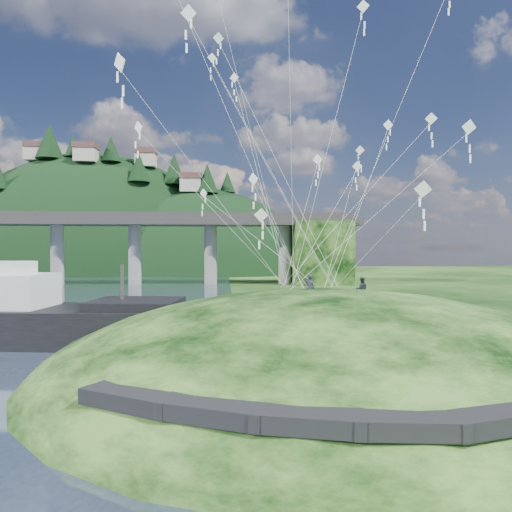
{
  "coord_description": "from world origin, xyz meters",
  "views": [
    {
      "loc": [
        1.85,
        -24.96,
        7.54
      ],
      "look_at": [
        4.0,
        6.0,
        7.0
      ],
      "focal_mm": 32.0,
      "sensor_mm": 36.0,
      "label": 1
    }
  ],
  "objects": [
    {
      "name": "footpath",
      "position": [
        7.46,
        -9.74,
        2.08
      ],
      "size": [
        22.29,
        5.84,
        0.83
      ],
      "color": "black",
      "rests_on": "ground"
    },
    {
      "name": "wooden_dock",
      "position": [
        -2.92,
        5.42,
        0.39
      ],
      "size": [
        12.53,
        3.54,
        0.88
      ],
      "color": "#342615",
      "rests_on": "ground"
    },
    {
      "name": "ground",
      "position": [
        0.0,
        0.0,
        0.0
      ],
      "size": [
        320.0,
        320.0,
        0.0
      ],
      "primitive_type": "plane",
      "color": "black",
      "rests_on": "ground"
    },
    {
      "name": "work_barge",
      "position": [
        -13.07,
        12.05,
        2.12
      ],
      "size": [
        24.86,
        9.7,
        8.47
      ],
      "color": "black",
      "rests_on": "ground"
    },
    {
      "name": "kite_flyers",
      "position": [
        9.13,
        3.66,
        5.78
      ],
      "size": [
        4.15,
        0.74,
        1.93
      ],
      "color": "#23252F",
      "rests_on": "ground"
    },
    {
      "name": "grass_hill",
      "position": [
        8.0,
        2.0,
        -1.5
      ],
      "size": [
        36.0,
        32.0,
        13.0
      ],
      "color": "black",
      "rests_on": "ground"
    },
    {
      "name": "kite_swarm",
      "position": [
        7.11,
        3.71,
        17.18
      ],
      "size": [
        20.67,
        18.15,
        18.66
      ],
      "color": "white",
      "rests_on": "ground"
    },
    {
      "name": "bridge",
      "position": [
        -26.46,
        70.07,
        9.7
      ],
      "size": [
        160.0,
        11.0,
        15.0
      ],
      "color": "#2D2B2B",
      "rests_on": "ground"
    },
    {
      "name": "far_ridge",
      "position": [
        -43.58,
        122.17,
        -7.44
      ],
      "size": [
        153.0,
        70.0,
        94.5
      ],
      "color": "black",
      "rests_on": "ground"
    }
  ]
}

